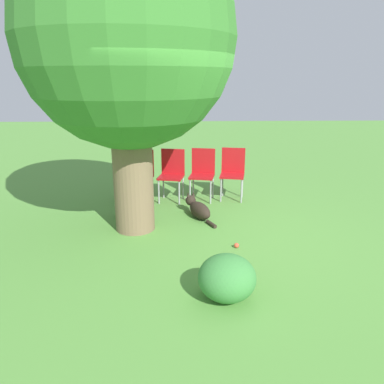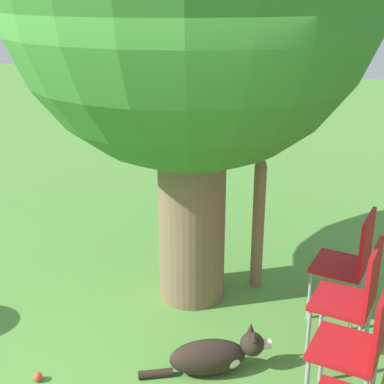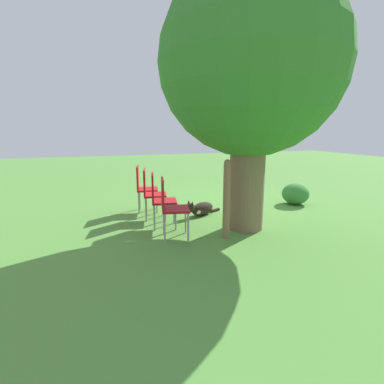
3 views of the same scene
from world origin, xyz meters
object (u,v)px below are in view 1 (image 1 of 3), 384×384
Objects in this scene: red_chair_1 at (202,171)px; red_chair_2 at (172,171)px; fence_post at (117,180)px; tennis_ball at (236,245)px; oak_tree at (127,42)px; dog at (198,209)px; red_chair_3 at (141,172)px; red_chair_0 at (233,170)px.

red_chair_2 is (-0.04, 0.57, 0.00)m from red_chair_1.
fence_post is 18.38× the size of tennis_ball.
red_chair_1 is at bearing -37.60° from oak_tree.
dog is at bearing 37.26° from red_chair_2.
red_chair_3 is 2.61m from tennis_ball.
dog is 1.41m from fence_post.
fence_post is at bearing 62.14° from dog.
red_chair_0 reaches higher than dog.
dog is at bearing 4.25° from red_chair_1.
red_chair_0 is 1.15m from red_chair_2.
oak_tree is at bearing 13.14° from red_chair_3.
dog is 0.73× the size of fence_post.
fence_post is at bearing -53.26° from red_chair_0.
fence_post is 1.31× the size of red_chair_2.
fence_post reaches higher than red_chair_3.
oak_tree is 4.38× the size of red_chair_3.
red_chair_2 is (0.93, 0.45, 0.41)m from dog.
dog is 0.96× the size of red_chair_1.
oak_tree reaches higher than red_chair_0.
red_chair_2 is at bearing -20.95° from oak_tree.
red_chair_2 and red_chair_3 have the same top height.
dog is 1.29m from tennis_ball.
red_chair_0 is 1.00× the size of red_chair_2.
red_chair_1 is (0.97, -0.13, 0.41)m from dog.
red_chair_3 is (-0.08, 1.14, 0.00)m from red_chair_1.
red_chair_2 is (0.87, -0.87, -0.08)m from fence_post.
red_chair_2 is at bearing 0.49° from dog.
fence_post reaches higher than dog.
red_chair_1 and red_chair_2 have the same top height.
tennis_ball is at bearing -116.60° from oak_tree.
dog is at bearing -92.75° from fence_post.
red_chair_0 is 14.05× the size of tennis_ball.
red_chair_3 is (0.89, 1.02, 0.41)m from dog.
red_chair_0 and red_chair_2 have the same top height.
tennis_ball is at bearing 20.57° from red_chair_1.
oak_tree is at bearing -25.95° from red_chair_1.
oak_tree reaches higher than dog.
oak_tree is at bearing 63.40° from tennis_ball.
red_chair_0 is 1.00× the size of red_chair_3.
dog is 0.96× the size of red_chair_3.
oak_tree is 2.76m from dog.
dog is 0.96× the size of red_chair_0.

